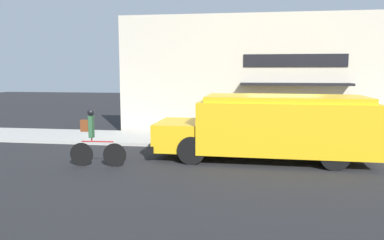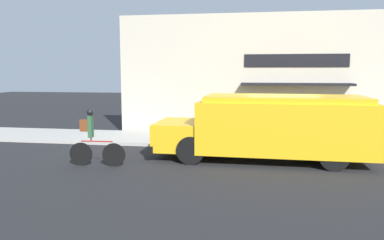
# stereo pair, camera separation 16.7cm
# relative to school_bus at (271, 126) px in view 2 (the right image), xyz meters

# --- Properties ---
(ground_plane) EXTENTS (70.00, 70.00, 0.00)m
(ground_plane) POSITION_rel_school_bus_xyz_m (0.43, 1.47, -1.13)
(ground_plane) COLOR #232326
(sidewalk) EXTENTS (28.00, 2.92, 0.12)m
(sidewalk) POSITION_rel_school_bus_xyz_m (0.43, 2.93, -1.06)
(sidewalk) COLOR #ADAAA3
(sidewalk) RESTS_ON ground_plane
(storefront) EXTENTS (14.20, 1.05, 5.41)m
(storefront) POSITION_rel_school_bus_xyz_m (0.46, 4.54, 1.58)
(storefront) COLOR beige
(storefront) RESTS_ON ground_plane
(school_bus) EXTENTS (6.97, 2.95, 2.11)m
(school_bus) POSITION_rel_school_bus_xyz_m (0.00, 0.00, 0.00)
(school_bus) COLOR yellow
(school_bus) RESTS_ON ground_plane
(cyclist) EXTENTS (1.76, 0.21, 1.78)m
(cyclist) POSITION_rel_school_bus_xyz_m (-5.40, -1.66, -0.29)
(cyclist) COLOR black
(cyclist) RESTS_ON ground_plane
(trash_bin) EXTENTS (0.51, 0.51, 0.75)m
(trash_bin) POSITION_rel_school_bus_xyz_m (0.92, 3.13, -0.62)
(trash_bin) COLOR slate
(trash_bin) RESTS_ON sidewalk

